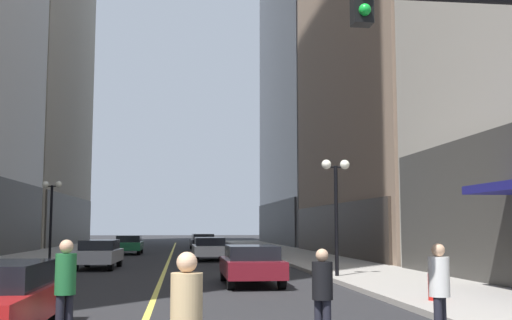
% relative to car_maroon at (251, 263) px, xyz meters
% --- Properties ---
extents(ground_plane, '(200.00, 200.00, 0.00)m').
position_rel_car_maroon_xyz_m(ground_plane, '(-3.05, 19.26, -0.72)').
color(ground_plane, '#262628').
extents(sidewalk_left, '(4.50, 78.00, 0.15)m').
position_rel_car_maroon_xyz_m(sidewalk_left, '(-11.30, 19.26, -0.64)').
color(sidewalk_left, '#9E9991').
rests_on(sidewalk_left, ground).
extents(sidewalk_right, '(4.50, 78.00, 0.15)m').
position_rel_car_maroon_xyz_m(sidewalk_right, '(5.20, 19.26, -0.64)').
color(sidewalk_right, '#9E9991').
rests_on(sidewalk_right, ground).
extents(lane_centre_stripe, '(0.16, 70.00, 0.01)m').
position_rel_car_maroon_xyz_m(lane_centre_stripe, '(-3.05, 19.26, -0.72)').
color(lane_centre_stripe, '#E5D64C').
rests_on(lane_centre_stripe, ground).
extents(building_right_mid, '(10.94, 24.00, 28.16)m').
position_rel_car_maroon_xyz_m(building_right_mid, '(12.82, 18.76, 13.30)').
color(building_right_mid, gray).
rests_on(building_right_mid, ground).
extents(building_right_far, '(12.69, 26.00, 37.53)m').
position_rel_car_maroon_xyz_m(building_right_far, '(13.70, 44.26, 17.97)').
color(building_right_far, gray).
rests_on(building_right_far, ground).
extents(car_maroon, '(1.85, 4.46, 1.32)m').
position_rel_car_maroon_xyz_m(car_maroon, '(0.00, 0.00, 0.00)').
color(car_maroon, maroon).
rests_on(car_maroon, ground).
extents(car_silver, '(1.87, 4.43, 1.32)m').
position_rel_car_maroon_xyz_m(car_silver, '(-6.13, 8.83, -0.00)').
color(car_silver, '#B7B7BC').
rests_on(car_silver, ground).
extents(car_white, '(1.92, 4.83, 1.32)m').
position_rel_car_maroon_xyz_m(car_white, '(-0.74, 15.24, 0.00)').
color(car_white, silver).
rests_on(car_white, ground).
extents(car_green, '(1.86, 4.26, 1.32)m').
position_rel_car_maroon_xyz_m(car_green, '(-6.01, 23.77, -0.00)').
color(car_green, '#196038').
rests_on(car_green, ground).
extents(car_black, '(2.13, 4.19, 1.32)m').
position_rel_car_maroon_xyz_m(car_black, '(-0.58, 31.81, -0.00)').
color(car_black, black).
rests_on(car_black, ground).
extents(pedestrian_in_white_shirt, '(0.48, 0.48, 1.68)m').
position_rel_car_maroon_xyz_m(pedestrian_in_white_shirt, '(1.88, -10.99, 0.26)').
color(pedestrian_in_white_shirt, black).
rests_on(pedestrian_in_white_shirt, ground).
extents(pedestrian_in_black_coat, '(0.48, 0.48, 1.59)m').
position_rel_car_maroon_xyz_m(pedestrian_in_black_coat, '(-0.03, -10.82, 0.20)').
color(pedestrian_in_black_coat, black).
rests_on(pedestrian_in_black_coat, ground).
extents(pedestrian_in_green_parka, '(0.48, 0.48, 1.74)m').
position_rel_car_maroon_xyz_m(pedestrian_in_green_parka, '(-4.20, -10.24, 0.30)').
color(pedestrian_in_green_parka, black).
rests_on(pedestrian_in_green_parka, ground).
extents(pedestrian_in_tan_trench, '(0.48, 0.48, 1.69)m').
position_rel_car_maroon_xyz_m(pedestrian_in_tan_trench, '(-2.25, -14.16, 0.26)').
color(pedestrian_in_tan_trench, black).
rests_on(pedestrian_in_tan_trench, ground).
extents(traffic_light_near_right, '(3.43, 0.35, 5.65)m').
position_rel_car_maroon_xyz_m(traffic_light_near_right, '(2.30, -12.70, 3.02)').
color(traffic_light_near_right, black).
rests_on(traffic_light_near_right, ground).
extents(street_lamp_left_far, '(1.06, 0.36, 4.43)m').
position_rel_car_maroon_xyz_m(street_lamp_left_far, '(-9.45, 14.24, 2.54)').
color(street_lamp_left_far, black).
rests_on(street_lamp_left_far, ground).
extents(street_lamp_right_mid, '(1.06, 0.36, 4.43)m').
position_rel_car_maroon_xyz_m(street_lamp_right_mid, '(3.35, 1.62, 2.54)').
color(street_lamp_right_mid, black).
rests_on(street_lamp_right_mid, ground).
extents(fire_hydrant_right, '(0.28, 0.28, 0.80)m').
position_rel_car_maroon_xyz_m(fire_hydrant_right, '(3.85, -6.03, -0.32)').
color(fire_hydrant_right, red).
rests_on(fire_hydrant_right, ground).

